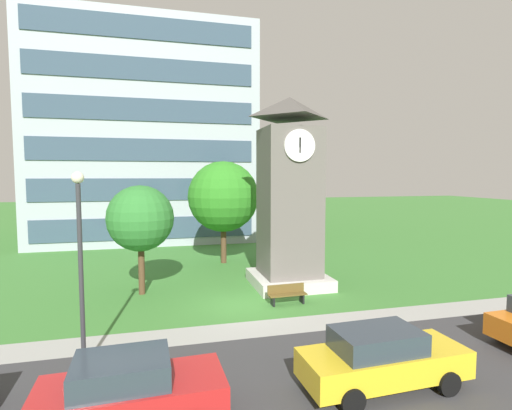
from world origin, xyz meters
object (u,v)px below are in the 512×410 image
Objects in this scene: park_bench at (287,294)px; tree_near_tower at (223,197)px; clock_tower at (289,203)px; parked_car_red at (130,391)px; parked_car_yellow at (382,358)px; street_lamp at (80,248)px; tree_by_building at (140,219)px.

park_bench is 0.26× the size of tree_near_tower.
tree_near_tower is at bearing 112.37° from clock_tower.
parked_car_red is (-7.49, -10.31, -3.60)m from clock_tower.
park_bench is 7.41m from parked_car_yellow.
street_lamp is at bearing -152.44° from park_bench.
street_lamp is (-9.07, -7.06, -0.73)m from clock_tower.
tree_near_tower reaches higher than parked_car_red.
parked_car_red is at bearing -89.13° from tree_by_building.
street_lamp is 1.11× the size of tree_by_building.
park_bench is 9.59m from street_lamp.
clock_tower is at bearing -2.16° from tree_by_building.
tree_near_tower is 16.96m from parked_car_yellow.
street_lamp is 1.37× the size of parked_car_red.
clock_tower reaches higher than tree_by_building.
clock_tower is 13.24m from parked_car_red.
clock_tower is at bearing 85.53° from parked_car_yellow.
street_lamp reaches higher than tree_by_building.
street_lamp is 14.79m from tree_near_tower.
parked_car_yellow is at bearing -21.29° from street_lamp.
street_lamp is at bearing 158.71° from parked_car_yellow.
tree_near_tower reaches higher than parked_car_yellow.
parked_car_yellow is at bearing -94.47° from clock_tower.
tree_near_tower is 1.45× the size of parked_car_yellow.
parked_car_yellow is at bearing -57.05° from tree_by_building.
clock_tower is 6.69m from tree_near_tower.
tree_by_building is (1.42, 7.35, 0.07)m from street_lamp.
street_lamp is at bearing -142.13° from clock_tower.
park_bench is at bearing 27.56° from street_lamp.
parked_car_yellow is at bearing 0.24° from parked_car_red.
clock_tower reaches higher than street_lamp.
clock_tower reaches higher than parked_car_red.
park_bench is at bearing 92.14° from parked_car_yellow.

